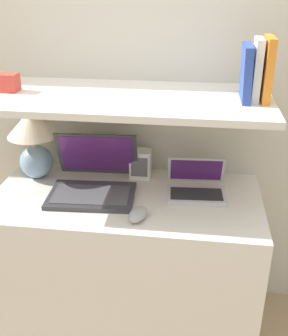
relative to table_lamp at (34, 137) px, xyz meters
name	(u,v)px	position (x,y,z in m)	size (l,w,h in m)	color
wall_back	(137,77)	(0.45, 0.22, 0.24)	(6.00, 0.05, 2.40)	beige
desk	(127,265)	(0.45, -0.14, -0.58)	(1.19, 0.59, 0.75)	silver
back_riser	(137,196)	(0.45, 0.18, -0.38)	(1.19, 0.04, 1.16)	beige
shelf	(127,99)	(0.45, -0.07, 0.22)	(1.19, 0.53, 0.03)	silver
table_lamp	(34,137)	(0.00, 0.00, 0.00)	(0.23, 0.23, 0.34)	#7593B2
laptop_large	(94,181)	(0.30, -0.11, -0.15)	(0.39, 0.37, 0.25)	#333338
laptop_small	(196,187)	(0.76, -0.08, -0.17)	(0.27, 0.23, 0.15)	silver
computer_mouse	(138,214)	(0.53, -0.31, -0.18)	(0.09, 0.13, 0.04)	#99999E
router_box	(140,164)	(0.49, 0.07, -0.14)	(0.10, 0.08, 0.14)	white
book_orange	(267,69)	(1.00, -0.07, 0.35)	(0.03, 0.15, 0.24)	orange
book_white	(257,70)	(0.96, -0.07, 0.35)	(0.03, 0.12, 0.24)	silver
book_blue	(246,73)	(0.92, -0.07, 0.34)	(0.04, 0.18, 0.21)	#284293
shelf_gadget	(8,82)	(-0.06, -0.07, 0.27)	(0.09, 0.07, 0.07)	#CC3D33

